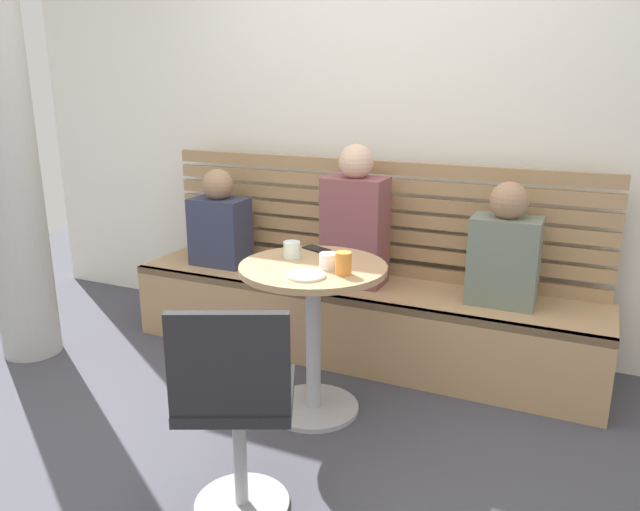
{
  "coord_description": "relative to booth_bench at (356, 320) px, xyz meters",
  "views": [
    {
      "loc": [
        1.19,
        -1.89,
        1.56
      ],
      "look_at": [
        0.02,
        0.66,
        0.75
      ],
      "focal_mm": 34.62,
      "sensor_mm": 36.0,
      "label": 1
    }
  ],
  "objects": [
    {
      "name": "person_adult",
      "position": [
        -0.02,
        0.01,
        0.57
      ],
      "size": [
        0.34,
        0.22,
        0.78
      ],
      "color": "brown",
      "rests_on": "booth_bench"
    },
    {
      "name": "person_child_middle",
      "position": [
        -0.91,
        0.01,
        0.48
      ],
      "size": [
        0.34,
        0.22,
        0.59
      ],
      "color": "#333851",
      "rests_on": "booth_bench"
    },
    {
      "name": "cup_tumbler_orange",
      "position": [
        0.22,
        -0.73,
        0.57
      ],
      "size": [
        0.07,
        0.07,
        0.1
      ],
      "primitive_type": "cylinder",
      "color": "orange",
      "rests_on": "cafe_table"
    },
    {
      "name": "phone_on_table",
      "position": [
        -0.05,
        -0.42,
        0.52
      ],
      "size": [
        0.16,
        0.12,
        0.01
      ],
      "primitive_type": "cube",
      "rotation": [
        0.0,
        0.0,
        1.18
      ],
      "color": "black",
      "rests_on": "cafe_table"
    },
    {
      "name": "cup_glass_short",
      "position": [
        -0.1,
        -0.6,
        0.56
      ],
      "size": [
        0.08,
        0.08,
        0.08
      ],
      "primitive_type": "cylinder",
      "color": "silver",
      "rests_on": "cafe_table"
    },
    {
      "name": "person_child_left",
      "position": [
        0.79,
        0.02,
        0.5
      ],
      "size": [
        0.34,
        0.22,
        0.63
      ],
      "color": "slate",
      "rests_on": "booth_bench"
    },
    {
      "name": "white_chair",
      "position": [
        0.12,
        -1.47,
        0.24
      ],
      "size": [
        0.53,
        0.53,
        0.85
      ],
      "color": "#ADADB2",
      "rests_on": "ground"
    },
    {
      "name": "back_wall",
      "position": [
        0.0,
        0.44,
        1.23
      ],
      "size": [
        5.2,
        0.1,
        2.9
      ],
      "primitive_type": "cube",
      "color": "white",
      "rests_on": "ground"
    },
    {
      "name": "plate_small",
      "position": [
        0.09,
        -0.83,
        0.52
      ],
      "size": [
        0.17,
        0.17,
        0.01
      ],
      "primitive_type": "cylinder",
      "color": "white",
      "rests_on": "cafe_table"
    },
    {
      "name": "booth_backrest",
      "position": [
        0.0,
        0.24,
        0.56
      ],
      "size": [
        2.65,
        0.04,
        0.67
      ],
      "color": "#A68157",
      "rests_on": "booth_bench"
    },
    {
      "name": "concrete_pillar",
      "position": [
        -1.75,
        -0.75,
        1.18
      ],
      "size": [
        0.32,
        0.32,
        2.8
      ],
      "primitive_type": "cylinder",
      "color": "#B2B2AD",
      "rests_on": "ground"
    },
    {
      "name": "cup_ceramic_white",
      "position": [
        0.13,
        -0.68,
        0.55
      ],
      "size": [
        0.08,
        0.08,
        0.07
      ],
      "primitive_type": "cylinder",
      "color": "white",
      "rests_on": "cafe_table"
    },
    {
      "name": "ground",
      "position": [
        0.0,
        -1.2,
        -0.22
      ],
      "size": [
        8.0,
        8.0,
        0.0
      ],
      "primitive_type": "plane",
      "color": "#42424C"
    },
    {
      "name": "cafe_table",
      "position": [
        0.04,
        -0.66,
        0.3
      ],
      "size": [
        0.68,
        0.68,
        0.74
      ],
      "color": "#ADADB2",
      "rests_on": "ground"
    },
    {
      "name": "booth_bench",
      "position": [
        0.0,
        0.0,
        0.0
      ],
      "size": [
        2.7,
        0.52,
        0.44
      ],
      "color": "tan",
      "rests_on": "ground"
    }
  ]
}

